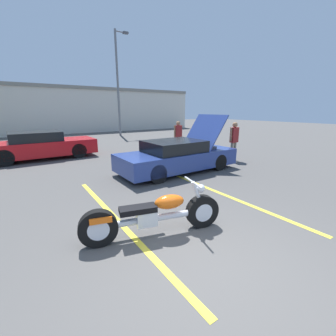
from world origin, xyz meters
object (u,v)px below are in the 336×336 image
(light_pole, at_px, (118,80))
(show_car_hood_open, at_px, (178,156))
(spectator_far_lot, at_px, (178,134))
(motorcycle, at_px, (154,215))
(parked_car_right_row, at_px, (41,146))
(spectator_by_show_car, at_px, (234,138))

(light_pole, bearing_deg, show_car_hood_open, -103.14)
(light_pole, bearing_deg, spectator_far_lot, -94.31)
(motorcycle, distance_m, show_car_hood_open, 4.49)
(parked_car_right_row, bearing_deg, motorcycle, -84.94)
(spectator_far_lot, bearing_deg, show_car_hood_open, -126.31)
(motorcycle, xyz_separation_m, spectator_far_lot, (5.20, 6.33, 0.59))
(motorcycle, xyz_separation_m, parked_car_right_row, (-0.99, 8.63, 0.22))
(show_car_hood_open, xyz_separation_m, parked_car_right_row, (-3.99, 5.29, 0.04))
(light_pole, distance_m, spectator_far_lot, 10.20)
(motorcycle, bearing_deg, spectator_by_show_car, 43.46)
(show_car_hood_open, bearing_deg, spectator_far_lot, 52.92)
(light_pole, relative_size, spectator_far_lot, 5.12)
(show_car_hood_open, bearing_deg, parked_car_right_row, 126.25)
(light_pole, height_order, spectator_far_lot, light_pole)
(spectator_far_lot, bearing_deg, light_pole, 85.69)
(spectator_by_show_car, bearing_deg, show_car_hood_open, -178.87)
(spectator_by_show_car, relative_size, spectator_far_lot, 1.03)
(motorcycle, bearing_deg, parked_car_right_row, 110.96)
(light_pole, xyz_separation_m, motorcycle, (-5.92, -15.84, -4.23))
(light_pole, bearing_deg, spectator_by_show_car, -89.14)
(spectator_by_show_car, distance_m, spectator_far_lot, 3.07)
(show_car_hood_open, relative_size, spectator_by_show_car, 2.61)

